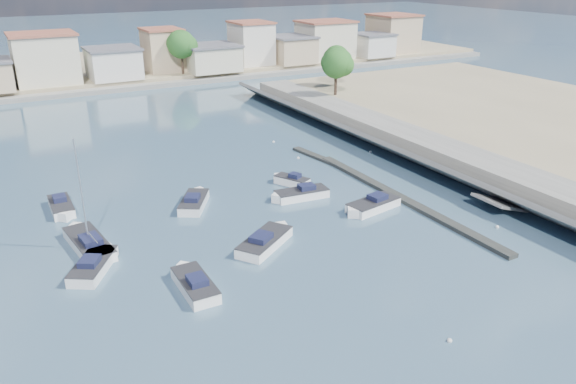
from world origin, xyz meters
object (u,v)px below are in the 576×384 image
object	(u,v)px
motorboat_b	(195,202)
sailboat	(88,242)
motorboat_g	(62,208)
motorboat_h	(266,241)
motorboat_e	(95,264)
motorboat_c	(299,195)
motorboat_f	(290,181)
motorboat_d	(371,206)
motorboat_a	(194,284)

from	to	relation	value
motorboat_b	sailboat	size ratio (longest dim) A/B	0.57
motorboat_g	sailboat	bearing A→B (deg)	-84.76
motorboat_b	motorboat_h	world-z (taller)	same
motorboat_e	motorboat_b	bearing A→B (deg)	35.97
motorboat_c	motorboat_f	distance (m)	3.69
motorboat_e	motorboat_f	xyz separation A→B (m)	(20.40, 7.81, -0.00)
motorboat_d	motorboat_h	xyz separation A→B (m)	(-11.18, -1.52, 0.00)
motorboat_a	motorboat_f	bearing A→B (deg)	42.35
motorboat_a	motorboat_b	world-z (taller)	same
motorboat_b	motorboat_h	xyz separation A→B (m)	(2.22, -10.07, 0.00)
motorboat_d	motorboat_f	size ratio (longest dim) A/B	1.52
motorboat_b	motorboat_f	xyz separation A→B (m)	(10.15, 0.38, 0.00)
motorboat_d	motorboat_f	xyz separation A→B (m)	(-3.25, 8.93, 0.00)
motorboat_a	motorboat_g	bearing A→B (deg)	108.33
motorboat_a	sailboat	size ratio (longest dim) A/B	0.60
motorboat_f	motorboat_e	bearing A→B (deg)	-159.04
motorboat_d	motorboat_f	world-z (taller)	same
motorboat_c	sailboat	world-z (taller)	sailboat
motorboat_d	motorboat_c	bearing A→B (deg)	128.48
motorboat_f	motorboat_h	size ratio (longest dim) A/B	0.67
motorboat_e	motorboat_g	distance (m)	11.77
motorboat_a	motorboat_b	xyz separation A→B (m)	(4.92, 13.36, -0.00)
motorboat_b	motorboat_e	world-z (taller)	same
motorboat_a	motorboat_g	distance (m)	18.62
motorboat_a	sailboat	xyz separation A→B (m)	(-5.12, 9.64, 0.03)
motorboat_b	sailboat	xyz separation A→B (m)	(-10.04, -3.72, 0.03)
motorboat_e	sailboat	size ratio (longest dim) A/B	0.59
motorboat_d	motorboat_e	xyz separation A→B (m)	(-23.64, 1.12, 0.00)
motorboat_a	motorboat_h	bearing A→B (deg)	24.76
motorboat_b	motorboat_d	bearing A→B (deg)	-32.55
motorboat_d	motorboat_h	size ratio (longest dim) A/B	1.01
motorboat_c	motorboat_e	xyz separation A→B (m)	(-19.36, -4.27, -0.00)
motorboat_a	motorboat_c	xyz separation A→B (m)	(14.04, 10.20, 0.00)
motorboat_a	motorboat_c	distance (m)	17.35
motorboat_a	motorboat_b	size ratio (longest dim) A/B	1.06
motorboat_e	motorboat_g	world-z (taller)	same
motorboat_d	motorboat_e	size ratio (longest dim) A/B	1.10
motorboat_a	motorboat_h	distance (m)	7.86
motorboat_c	motorboat_g	distance (m)	21.25
motorboat_e	sailboat	bearing A→B (deg)	86.85
motorboat_e	motorboat_f	world-z (taller)	same
motorboat_b	motorboat_g	bearing A→B (deg)	158.16
sailboat	motorboat_a	bearing A→B (deg)	-62.02
motorboat_b	motorboat_e	xyz separation A→B (m)	(-10.25, -7.44, 0.00)
motorboat_b	motorboat_c	distance (m)	9.65
motorboat_a	motorboat_h	size ratio (longest dim) A/B	0.95
motorboat_d	motorboat_g	bearing A→B (deg)	151.97
motorboat_e	motorboat_a	bearing A→B (deg)	-48.06
motorboat_b	motorboat_g	size ratio (longest dim) A/B	0.99
motorboat_g	motorboat_a	bearing A→B (deg)	-71.67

